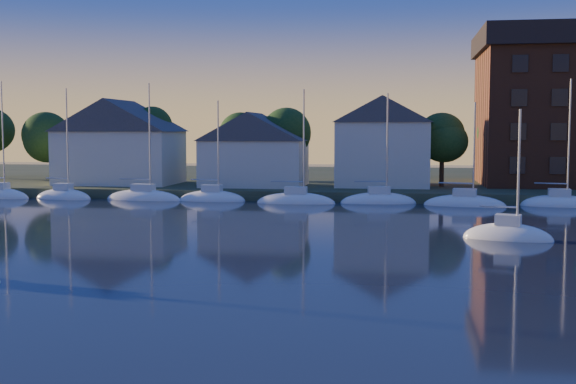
% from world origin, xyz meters
% --- Properties ---
extents(ground, '(260.00, 260.00, 0.00)m').
position_xyz_m(ground, '(0.00, 0.00, 0.00)').
color(ground, black).
rests_on(ground, ground).
extents(shoreline_land, '(160.00, 50.00, 2.00)m').
position_xyz_m(shoreline_land, '(0.00, 75.00, 0.00)').
color(shoreline_land, '#333E24').
rests_on(shoreline_land, ground).
extents(wooden_dock, '(120.00, 3.00, 1.00)m').
position_xyz_m(wooden_dock, '(0.00, 52.00, 0.00)').
color(wooden_dock, brown).
rests_on(wooden_dock, ground).
extents(clubhouse_west, '(13.65, 9.45, 9.64)m').
position_xyz_m(clubhouse_west, '(-22.00, 58.00, 5.93)').
color(clubhouse_west, silver).
rests_on(clubhouse_west, shoreline_land).
extents(clubhouse_centre, '(11.55, 8.40, 8.08)m').
position_xyz_m(clubhouse_centre, '(-6.00, 57.00, 5.13)').
color(clubhouse_centre, silver).
rests_on(clubhouse_centre, shoreline_land).
extents(clubhouse_east, '(10.50, 8.40, 9.80)m').
position_xyz_m(clubhouse_east, '(8.00, 59.00, 6.00)').
color(clubhouse_east, silver).
rests_on(clubhouse_east, shoreline_land).
extents(tree_line, '(93.40, 5.40, 8.90)m').
position_xyz_m(tree_line, '(2.00, 63.00, 7.18)').
color(tree_line, '#3B281B').
rests_on(tree_line, shoreline_land).
extents(moored_fleet, '(87.50, 2.40, 12.05)m').
position_xyz_m(moored_fleet, '(0.00, 49.00, 0.10)').
color(moored_fleet, white).
rests_on(moored_fleet, ground).
extents(drifting_sailboat_right, '(6.09, 3.32, 9.61)m').
position_xyz_m(drifting_sailboat_right, '(17.00, 27.42, 0.10)').
color(drifting_sailboat_right, white).
rests_on(drifting_sailboat_right, ground).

